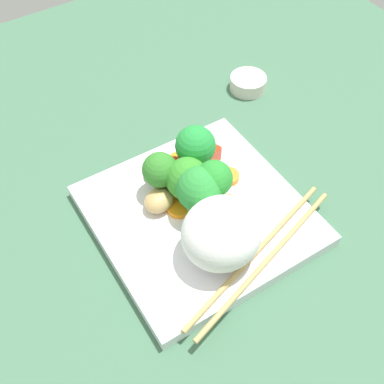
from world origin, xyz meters
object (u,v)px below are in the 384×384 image
square_plate (199,215)px  rice_mound (221,233)px  carrot_slice_3 (207,184)px  sauce_cup (248,83)px  broccoli_floret_1 (212,178)px  chopstick_pair (261,256)px

square_plate → rice_mound: rice_mound is taller
carrot_slice_3 → sauce_cup: 21.98cm
square_plate → broccoli_floret_1: 5.45cm
rice_mound → sauce_cup: rice_mound is taller
square_plate → broccoli_floret_1: broccoli_floret_1 is taller
rice_mound → carrot_slice_3: bearing=64.1°
carrot_slice_3 → sauce_cup: (17.14, 13.73, -0.99)cm
rice_mound → chopstick_pair: bearing=-43.8°
chopstick_pair → rice_mound: bearing=120.6°
carrot_slice_3 → sauce_cup: size_ratio=0.40×
rice_mound → chopstick_pair: 5.68cm
broccoli_floret_1 → chopstick_pair: broccoli_floret_1 is taller
carrot_slice_3 → sauce_cup: carrot_slice_3 is taller
square_plate → carrot_slice_3: bearing=41.6°
broccoli_floret_1 → chopstick_pair: bearing=-89.6°
rice_mound → broccoli_floret_1: 7.19cm
broccoli_floret_1 → chopstick_pair: 10.34cm
square_plate → sauce_cup: bearing=39.1°
broccoli_floret_1 → carrot_slice_3: broccoli_floret_1 is taller
chopstick_pair → sauce_cup: (18.04, 25.56, -0.91)cm
sauce_cup → square_plate: bearing=-140.9°
square_plate → broccoli_floret_1: size_ratio=3.43×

